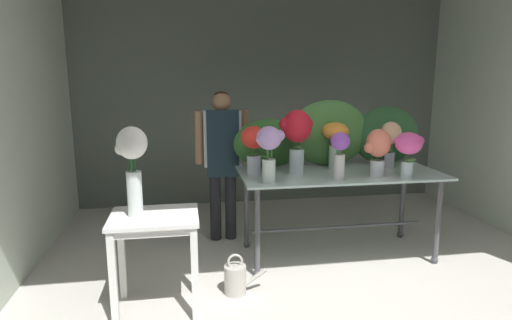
{
  "coord_description": "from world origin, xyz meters",
  "views": [
    {
      "loc": [
        -1.06,
        -2.05,
        1.78
      ],
      "look_at": [
        -0.48,
        1.45,
        1.06
      ],
      "focal_mm": 30.3,
      "sensor_mm": 36.0,
      "label": 1
    }
  ],
  "objects_px": {
    "side_table_white": "(155,230)",
    "vase_lilac_roses": "(269,147)",
    "florist": "(222,151)",
    "vase_peach_stock": "(391,138)",
    "vase_coral_freesia": "(378,149)",
    "vase_scarlet_ranunculus": "(254,144)",
    "vase_sunset_lilies": "(335,138)",
    "vase_fuchsia_peonies": "(409,148)",
    "vase_crimson_carnations": "(297,134)",
    "watering_can": "(236,279)",
    "display_table_glass": "(339,185)",
    "vase_violet_hydrangea": "(340,152)",
    "vase_white_roses_tall": "(132,161)"
  },
  "relations": [
    {
      "from": "vase_coral_freesia",
      "to": "vase_sunset_lilies",
      "type": "xyz_separation_m",
      "value": [
        -0.28,
        0.36,
        0.05
      ]
    },
    {
      "from": "display_table_glass",
      "to": "watering_can",
      "type": "xyz_separation_m",
      "value": [
        -1.08,
        -0.6,
        -0.59
      ]
    },
    {
      "from": "florist",
      "to": "vase_crimson_carnations",
      "type": "xyz_separation_m",
      "value": [
        0.64,
        -0.61,
        0.25
      ]
    },
    {
      "from": "side_table_white",
      "to": "watering_can",
      "type": "distance_m",
      "value": 0.81
    },
    {
      "from": "side_table_white",
      "to": "vase_peach_stock",
      "type": "bearing_deg",
      "value": 20.87
    },
    {
      "from": "side_table_white",
      "to": "vase_lilac_roses",
      "type": "bearing_deg",
      "value": 25.59
    },
    {
      "from": "vase_fuchsia_peonies",
      "to": "florist",
      "type": "bearing_deg",
      "value": 150.03
    },
    {
      "from": "vase_violet_hydrangea",
      "to": "vase_crimson_carnations",
      "type": "bearing_deg",
      "value": 135.66
    },
    {
      "from": "display_table_glass",
      "to": "vase_crimson_carnations",
      "type": "relative_size",
      "value": 3.18
    },
    {
      "from": "vase_violet_hydrangea",
      "to": "vase_white_roses_tall",
      "type": "distance_m",
      "value": 1.76
    },
    {
      "from": "vase_lilac_roses",
      "to": "vase_fuchsia_peonies",
      "type": "distance_m",
      "value": 1.27
    },
    {
      "from": "vase_lilac_roses",
      "to": "vase_scarlet_ranunculus",
      "type": "relative_size",
      "value": 1.07
    },
    {
      "from": "florist",
      "to": "vase_lilac_roses",
      "type": "relative_size",
      "value": 3.25
    },
    {
      "from": "vase_peach_stock",
      "to": "vase_violet_hydrangea",
      "type": "xyz_separation_m",
      "value": [
        -0.68,
        -0.42,
        -0.04
      ]
    },
    {
      "from": "side_table_white",
      "to": "vase_scarlet_ranunculus",
      "type": "height_order",
      "value": "vase_scarlet_ranunculus"
    },
    {
      "from": "florist",
      "to": "vase_scarlet_ranunculus",
      "type": "distance_m",
      "value": 0.66
    },
    {
      "from": "display_table_glass",
      "to": "vase_fuchsia_peonies",
      "type": "relative_size",
      "value": 4.62
    },
    {
      "from": "side_table_white",
      "to": "vase_white_roses_tall",
      "type": "height_order",
      "value": "vase_white_roses_tall"
    },
    {
      "from": "vase_lilac_roses",
      "to": "vase_white_roses_tall",
      "type": "distance_m",
      "value": 1.17
    },
    {
      "from": "side_table_white",
      "to": "vase_sunset_lilies",
      "type": "relative_size",
      "value": 1.64
    },
    {
      "from": "watering_can",
      "to": "florist",
      "type": "bearing_deg",
      "value": 89.74
    },
    {
      "from": "vase_sunset_lilies",
      "to": "vase_violet_hydrangea",
      "type": "relative_size",
      "value": 1.08
    },
    {
      "from": "vase_white_roses_tall",
      "to": "vase_lilac_roses",
      "type": "bearing_deg",
      "value": 22.85
    },
    {
      "from": "display_table_glass",
      "to": "vase_fuchsia_peonies",
      "type": "xyz_separation_m",
      "value": [
        0.52,
        -0.31,
        0.41
      ]
    },
    {
      "from": "florist",
      "to": "vase_peach_stock",
      "type": "bearing_deg",
      "value": -16.67
    },
    {
      "from": "florist",
      "to": "vase_peach_stock",
      "type": "distance_m",
      "value": 1.71
    },
    {
      "from": "side_table_white",
      "to": "vase_peach_stock",
      "type": "height_order",
      "value": "vase_peach_stock"
    },
    {
      "from": "vase_lilac_roses",
      "to": "vase_sunset_lilies",
      "type": "relative_size",
      "value": 1.06
    },
    {
      "from": "vase_peach_stock",
      "to": "vase_fuchsia_peonies",
      "type": "height_order",
      "value": "vase_peach_stock"
    },
    {
      "from": "vase_fuchsia_peonies",
      "to": "vase_crimson_carnations",
      "type": "bearing_deg",
      "value": 162.08
    },
    {
      "from": "display_table_glass",
      "to": "vase_lilac_roses",
      "type": "height_order",
      "value": "vase_lilac_roses"
    },
    {
      "from": "vase_peach_stock",
      "to": "vase_violet_hydrangea",
      "type": "relative_size",
      "value": 1.08
    },
    {
      "from": "display_table_glass",
      "to": "vase_lilac_roses",
      "type": "relative_size",
      "value": 3.9
    },
    {
      "from": "vase_coral_freesia",
      "to": "side_table_white",
      "type": "bearing_deg",
      "value": -165.18
    },
    {
      "from": "side_table_white",
      "to": "florist",
      "type": "bearing_deg",
      "value": 65.26
    },
    {
      "from": "vase_lilac_roses",
      "to": "vase_peach_stock",
      "type": "relative_size",
      "value": 1.06
    },
    {
      "from": "vase_coral_freesia",
      "to": "vase_scarlet_ranunculus",
      "type": "relative_size",
      "value": 0.95
    },
    {
      "from": "florist",
      "to": "vase_coral_freesia",
      "type": "height_order",
      "value": "florist"
    },
    {
      "from": "side_table_white",
      "to": "vase_sunset_lilies",
      "type": "height_order",
      "value": "vase_sunset_lilies"
    },
    {
      "from": "vase_scarlet_ranunculus",
      "to": "watering_can",
      "type": "distance_m",
      "value": 1.21
    },
    {
      "from": "vase_white_roses_tall",
      "to": "vase_coral_freesia",
      "type": "bearing_deg",
      "value": 13.94
    },
    {
      "from": "vase_coral_freesia",
      "to": "vase_scarlet_ranunculus",
      "type": "xyz_separation_m",
      "value": [
        -1.1,
        0.24,
        0.03
      ]
    },
    {
      "from": "vase_coral_freesia",
      "to": "vase_crimson_carnations",
      "type": "xyz_separation_m",
      "value": [
        -0.7,
        0.22,
        0.13
      ]
    },
    {
      "from": "display_table_glass",
      "to": "side_table_white",
      "type": "bearing_deg",
      "value": -156.46
    },
    {
      "from": "display_table_glass",
      "to": "vase_coral_freesia",
      "type": "relative_size",
      "value": 4.38
    },
    {
      "from": "vase_crimson_carnations",
      "to": "vase_scarlet_ranunculus",
      "type": "relative_size",
      "value": 1.32
    },
    {
      "from": "florist",
      "to": "vase_crimson_carnations",
      "type": "distance_m",
      "value": 0.92
    },
    {
      "from": "vase_crimson_carnations",
      "to": "watering_can",
      "type": "xyz_separation_m",
      "value": [
        -0.65,
        -0.6,
        -1.1
      ]
    },
    {
      "from": "vase_coral_freesia",
      "to": "vase_scarlet_ranunculus",
      "type": "height_order",
      "value": "vase_scarlet_ranunculus"
    },
    {
      "from": "vase_coral_freesia",
      "to": "vase_sunset_lilies",
      "type": "distance_m",
      "value": 0.46
    }
  ]
}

